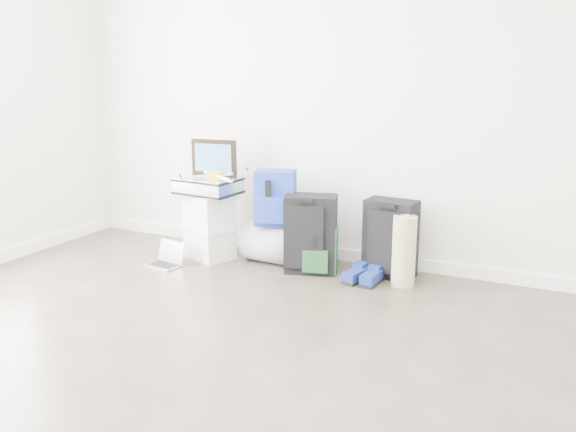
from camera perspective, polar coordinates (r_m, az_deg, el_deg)
The scene contains 14 objects.
ground at distance 3.24m, azimuth -15.92°, elevation -15.68°, with size 5.00×5.00×0.00m, color #342A25.
room_envelope at distance 2.86m, azimuth -18.03°, elevation 16.27°, with size 4.52×5.02×2.71m.
boxes_stack at distance 5.12m, azimuth -7.36°, elevation -0.94°, with size 0.47×0.43×0.55m.
briefcase at distance 5.04m, azimuth -7.48°, elevation 2.83°, with size 0.48×0.35×0.14m, color #B2B2B7.
painting at distance 5.08m, azimuth -6.95°, elevation 5.44°, with size 0.40×0.07×0.30m.
drone at distance 4.96m, azimuth -6.86°, elevation 3.81°, with size 0.52×0.52×0.05m.
duffel_bag at distance 4.97m, azimuth -1.06°, elevation -2.59°, with size 0.33×0.33×0.53m, color gray.
blue_backpack at distance 4.85m, azimuth -1.25°, elevation 1.60°, with size 0.36×0.31×0.44m.
large_suitcase at distance 4.72m, azimuth 2.10°, elevation -1.70°, with size 0.44×0.35×0.61m.
green_backpack at distance 4.72m, azimuth 2.96°, elevation -3.31°, with size 0.30×0.25×0.37m.
carry_on at distance 4.68m, azimuth 9.53°, elevation -2.12°, with size 0.40×0.28×0.60m.
shoes at distance 4.60m, azimuth 7.17°, elevation -5.65°, with size 0.27×0.29×0.09m.
rolled_rug at distance 4.52m, azimuth 10.79°, elevation -3.24°, with size 0.17×0.17×0.52m, color tan.
laptop at distance 5.04m, azimuth -11.27°, elevation -4.02°, with size 0.30×0.24×0.19m.
Camera 1 is at (1.94, -2.07, 1.57)m, focal length 38.00 mm.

